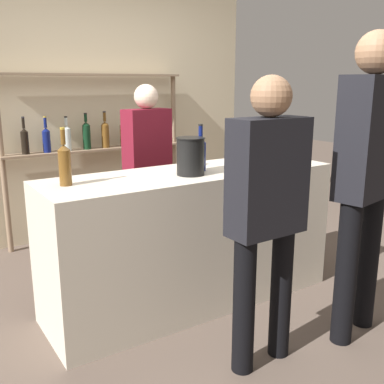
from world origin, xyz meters
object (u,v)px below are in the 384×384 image
(customer_right, at_px, (367,164))
(server_behind_counter, at_px, (148,160))
(counter_bottle_2, at_px, (251,152))
(ice_bucket, at_px, (190,156))
(customer_center, at_px, (267,204))
(counter_bottle_0, at_px, (65,164))
(counter_bottle_5, at_px, (264,147))
(cork_jar, at_px, (261,150))
(counter_bottle_4, at_px, (279,145))
(counter_bottle_3, at_px, (279,142))
(counter_bottle_1, at_px, (201,153))
(wine_glass, at_px, (191,150))

(customer_right, distance_m, server_behind_counter, 1.86)
(counter_bottle_2, bearing_deg, customer_right, -75.80)
(ice_bucket, xyz_separation_m, customer_center, (-0.01, -0.75, -0.15))
(counter_bottle_0, bearing_deg, counter_bottle_5, -3.59)
(cork_jar, relative_size, server_behind_counter, 0.10)
(counter_bottle_4, height_order, server_behind_counter, server_behind_counter)
(customer_right, bearing_deg, ice_bucket, 28.17)
(counter_bottle_3, distance_m, cork_jar, 0.15)
(counter_bottle_5, bearing_deg, counter_bottle_3, 16.22)
(counter_bottle_4, height_order, counter_bottle_5, counter_bottle_4)
(counter_bottle_4, distance_m, customer_right, 0.87)
(counter_bottle_1, relative_size, counter_bottle_3, 0.92)
(counter_bottle_3, bearing_deg, cork_jar, 149.93)
(counter_bottle_5, height_order, server_behind_counter, server_behind_counter)
(cork_jar, bearing_deg, wine_glass, 172.48)
(counter_bottle_0, xyz_separation_m, customer_right, (1.47, -0.98, -0.00))
(wine_glass, bearing_deg, counter_bottle_3, -11.57)
(wine_glass, bearing_deg, customer_center, -100.32)
(counter_bottle_1, xyz_separation_m, cork_jar, (0.64, 0.10, -0.05))
(counter_bottle_3, bearing_deg, ice_bucket, -172.84)
(counter_bottle_2, xyz_separation_m, counter_bottle_3, (0.42, 0.16, 0.02))
(counter_bottle_4, bearing_deg, counter_bottle_0, 175.52)
(counter_bottle_0, relative_size, wine_glass, 2.09)
(counter_bottle_1, height_order, cork_jar, counter_bottle_1)
(cork_jar, bearing_deg, customer_right, -95.59)
(counter_bottle_0, xyz_separation_m, server_behind_counter, (0.96, 0.80, -0.18))
(customer_right, height_order, server_behind_counter, customer_right)
(counter_bottle_2, distance_m, customer_center, 0.87)
(counter_bottle_0, xyz_separation_m, counter_bottle_1, (0.92, -0.06, -0.01))
(counter_bottle_5, bearing_deg, customer_right, -90.30)
(counter_bottle_0, xyz_separation_m, counter_bottle_4, (1.59, -0.12, 0.01))
(customer_right, bearing_deg, counter_bottle_3, -23.80)
(wine_glass, bearing_deg, customer_right, -65.17)
(counter_bottle_0, height_order, customer_right, customer_right)
(counter_bottle_4, xyz_separation_m, ice_bucket, (-0.80, -0.02, -0.01))
(counter_bottle_5, bearing_deg, counter_bottle_2, -154.94)
(counter_bottle_2, xyz_separation_m, counter_bottle_5, (0.21, 0.10, 0.01))
(counter_bottle_0, height_order, cork_jar, counter_bottle_0)
(customer_center, bearing_deg, wine_glass, -11.05)
(customer_right, bearing_deg, counter_bottle_4, -19.06)
(counter_bottle_1, distance_m, customer_right, 1.07)
(counter_bottle_1, relative_size, customer_center, 0.20)
(counter_bottle_0, height_order, counter_bottle_2, counter_bottle_0)
(wine_glass, distance_m, server_behind_counter, 0.71)
(counter_bottle_1, relative_size, counter_bottle_5, 0.92)
(counter_bottle_1, xyz_separation_m, counter_bottle_4, (0.67, -0.07, 0.01))
(ice_bucket, relative_size, customer_right, 0.13)
(counter_bottle_3, height_order, server_behind_counter, server_behind_counter)
(wine_glass, xyz_separation_m, server_behind_counter, (0.01, 0.69, -0.18))
(counter_bottle_4, relative_size, customer_center, 0.22)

